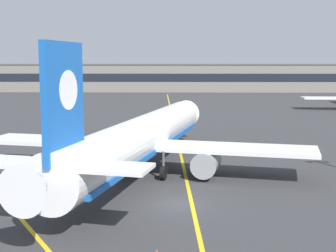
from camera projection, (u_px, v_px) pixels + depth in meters
ground_plane at (178, 204)px, 34.48m from camera, size 400.00×400.00×0.00m
taxiway_centreline at (177, 139)px, 64.20m from camera, size 6.25×179.91×0.01m
taxiway_lead_in_stripe at (1, 195)px, 36.69m from camera, size 31.91×51.13×0.01m
airliner_foreground at (141, 138)px, 43.52m from camera, size 32.26×41.07×11.65m
safety_cone_by_nose_gear at (155, 143)px, 59.50m from camera, size 0.44×0.44×0.55m
terminal_building at (165, 78)px, 168.96m from camera, size 148.83×12.40×9.99m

